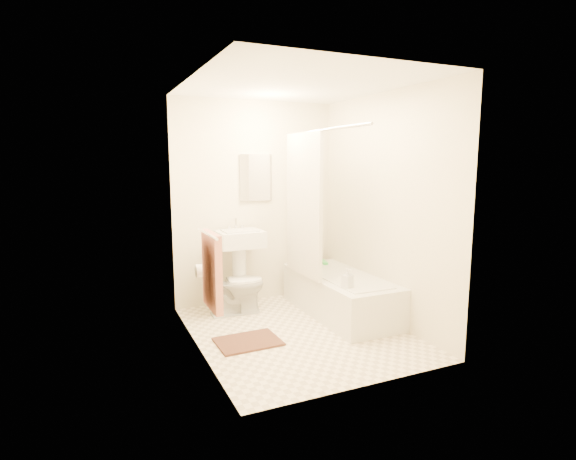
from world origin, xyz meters
name	(u,v)px	position (x,y,z in m)	size (l,w,h in m)	color
floor	(298,332)	(0.00, 0.00, 0.00)	(2.40, 2.40, 0.00)	beige
ceiling	(299,84)	(0.00, 0.00, 2.40)	(2.40, 2.40, 0.00)	white
wall_back	(256,203)	(0.00, 1.20, 1.20)	(2.00, 0.02, 2.40)	beige
wall_left	(195,219)	(-1.00, 0.00, 1.20)	(0.02, 2.40, 2.40)	beige
wall_right	(384,209)	(1.00, 0.00, 1.20)	(0.02, 2.40, 2.40)	beige
mirror	(256,178)	(0.00, 1.18, 1.50)	(0.40, 0.03, 0.55)	white
curtain_rod	(322,130)	(0.30, 0.10, 2.00)	(0.03, 0.03, 1.70)	silver
shower_curtain	(304,205)	(0.30, 0.50, 1.22)	(0.04, 0.80, 1.55)	silver
towel_bar	(207,234)	(-0.96, -0.25, 1.10)	(0.02, 0.02, 0.60)	silver
towel	(212,271)	(-0.93, -0.25, 0.78)	(0.06, 0.45, 0.66)	#CC7266
toilet_paper	(202,270)	(-0.93, 0.12, 0.70)	(0.12, 0.12, 0.11)	white
toilet	(235,285)	(-0.41, 0.80, 0.33)	(0.37, 0.67, 0.65)	silver
sink	(240,266)	(-0.29, 0.95, 0.50)	(0.51, 0.41, 0.99)	white
bathtub	(340,295)	(0.66, 0.30, 0.22)	(0.68, 1.57, 0.44)	silver
bath_mat	(248,342)	(-0.55, -0.05, 0.01)	(0.59, 0.44, 0.02)	#48221B
soap_bottle	(347,278)	(0.47, -0.16, 0.54)	(0.09, 0.09, 0.20)	silver
scrub_brush	(324,262)	(0.76, 0.86, 0.46)	(0.06, 0.19, 0.04)	green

